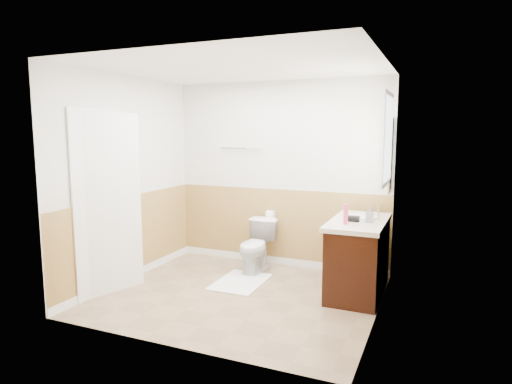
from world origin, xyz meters
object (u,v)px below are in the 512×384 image
at_px(bath_mat, 241,282).
at_px(vanity_cabinet, 358,259).
at_px(toilet, 256,246).
at_px(lotion_bottle, 346,214).
at_px(soap_dispenser, 370,214).

relative_size(bath_mat, vanity_cabinet, 0.73).
height_order(toilet, lotion_bottle, lotion_bottle).
xyz_separation_m(toilet, soap_dispenser, (1.49, -0.35, 0.60)).
relative_size(lotion_bottle, soap_dispenser, 1.27).
height_order(toilet, vanity_cabinet, vanity_cabinet).
height_order(toilet, bath_mat, toilet).
relative_size(toilet, soap_dispenser, 3.90).
bearing_deg(vanity_cabinet, soap_dispenser, -33.46).
relative_size(toilet, vanity_cabinet, 0.61).
distance_m(lotion_bottle, soap_dispenser, 0.30).
bearing_deg(soap_dispenser, lotion_bottle, -136.75).
xyz_separation_m(bath_mat, soap_dispenser, (1.49, 0.14, 0.93)).
xyz_separation_m(lotion_bottle, soap_dispenser, (0.22, 0.21, -0.02)).
bearing_deg(toilet, vanity_cabinet, -11.71).
xyz_separation_m(bath_mat, vanity_cabinet, (1.37, 0.21, 0.39)).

